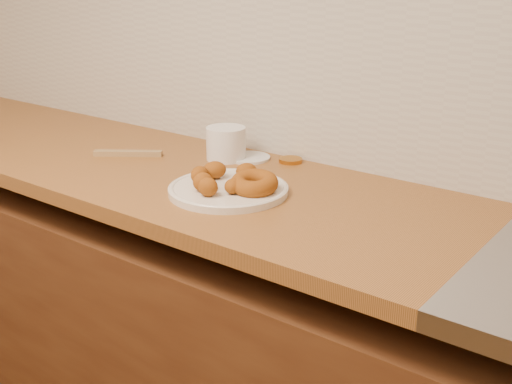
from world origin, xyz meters
The scene contains 10 objects.
base_cabinet centered at (0.00, 1.69, 0.39)m, with size 3.60×0.60×0.77m, color #543018.
butcher_block centered at (-0.65, 1.69, 0.88)m, with size 2.30×0.62×0.04m, color #9A5E2E.
backsplash centered at (0.00, 1.99, 1.20)m, with size 3.60×0.02×0.60m, color #BBB8A9.
donut_plate centered at (-0.10, 1.63, 0.91)m, with size 0.29×0.29×0.02m, color silver.
ring_donut centered at (-0.03, 1.64, 0.94)m, with size 0.12×0.12×0.04m, color #9A5018.
fried_dough_chunks centered at (-0.13, 1.62, 0.94)m, with size 0.17×0.22×0.05m.
plastic_tub centered at (-0.29, 1.85, 0.95)m, with size 0.11×0.11×0.09m, color white.
tub_lid centered at (-0.24, 1.89, 0.90)m, with size 0.12×0.12×0.01m, color silver.
brass_jar_lid centered at (-0.13, 1.94, 0.91)m, with size 0.07×0.07×0.01m, color #B97925.
wooden_utensil centered at (-0.54, 1.70, 0.91)m, with size 0.20×0.02×0.02m, color olive.
Camera 1 is at (0.84, 0.50, 1.42)m, focal length 45.00 mm.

